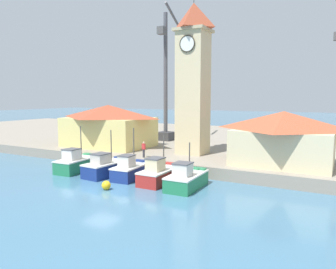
{
  "coord_description": "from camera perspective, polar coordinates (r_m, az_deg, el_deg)",
  "views": [
    {
      "loc": [
        16.54,
        -19.39,
        7.22
      ],
      "look_at": [
        0.97,
        9.09,
        3.5
      ],
      "focal_mm": 35.0,
      "sensor_mm": 36.0,
      "label": 1
    }
  ],
  "objects": [
    {
      "name": "warehouse_left",
      "position": [
        41.57,
        -10.29,
        1.61
      ],
      "size": [
        10.65,
        7.39,
        5.16
      ],
      "color": "#E5D17A",
      "rests_on": "quay_wharf"
    },
    {
      "name": "fishing_boat_center",
      "position": [
        26.23,
        3.2,
        -7.74
      ],
      "size": [
        2.32,
        4.52,
        3.6
      ],
      "color": "#237A4C",
      "rests_on": "ground"
    },
    {
      "name": "port_crane_far",
      "position": [
        46.58,
        -0.27,
        7.8
      ],
      "size": [
        2.02,
        10.35,
        19.17
      ],
      "color": "#353539",
      "rests_on": "quay_wharf"
    },
    {
      "name": "fishing_boat_mid_left",
      "position": [
        27.88,
        -1.43,
        -6.84
      ],
      "size": [
        2.11,
        4.76,
        4.0
      ],
      "color": "#AD2823",
      "rests_on": "ground"
    },
    {
      "name": "mooring_buoy",
      "position": [
        26.33,
        -10.71,
        -8.68
      ],
      "size": [
        0.72,
        0.72,
        0.72
      ],
      "primitive_type": "sphere",
      "color": "gold",
      "rests_on": "ground"
    },
    {
      "name": "quay_wharf",
      "position": [
        49.78,
        8.99,
        -1.25
      ],
      "size": [
        120.0,
        40.0,
        1.09
      ],
      "primitive_type": "cube",
      "color": "gray",
      "rests_on": "ground"
    },
    {
      "name": "fishing_boat_far_left",
      "position": [
        33.3,
        -15.53,
        -4.81
      ],
      "size": [
        2.38,
        4.85,
        4.39
      ],
      "color": "#237A4C",
      "rests_on": "ground"
    },
    {
      "name": "dock_worker_near_tower",
      "position": [
        33.41,
        -4.26,
        -2.58
      ],
      "size": [
        0.34,
        0.22,
        1.62
      ],
      "color": "#33333D",
      "rests_on": "quay_wharf"
    },
    {
      "name": "clock_tower",
      "position": [
        35.51,
        4.4,
        10.16
      ],
      "size": [
        3.43,
        3.43,
        17.5
      ],
      "color": "beige",
      "rests_on": "quay_wharf"
    },
    {
      "name": "fishing_boat_left_inner",
      "position": [
        29.49,
        -6.51,
        -6.14
      ],
      "size": [
        2.2,
        4.34,
        4.48
      ],
      "color": "navy",
      "rests_on": "ground"
    },
    {
      "name": "warehouse_right",
      "position": [
        31.54,
        19.42,
        -0.46
      ],
      "size": [
        8.85,
        6.92,
        4.86
      ],
      "color": "beige",
      "rests_on": "quay_wharf"
    },
    {
      "name": "ground_plane",
      "position": [
        26.49,
        -11.51,
        -9.41
      ],
      "size": [
        300.0,
        300.0,
        0.0
      ],
      "primitive_type": "plane",
      "color": "teal"
    },
    {
      "name": "fishing_boat_left_outer",
      "position": [
        30.91,
        -10.62,
        -5.6
      ],
      "size": [
        2.45,
        4.91,
        4.17
      ],
      "color": "navy",
      "rests_on": "ground"
    }
  ]
}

